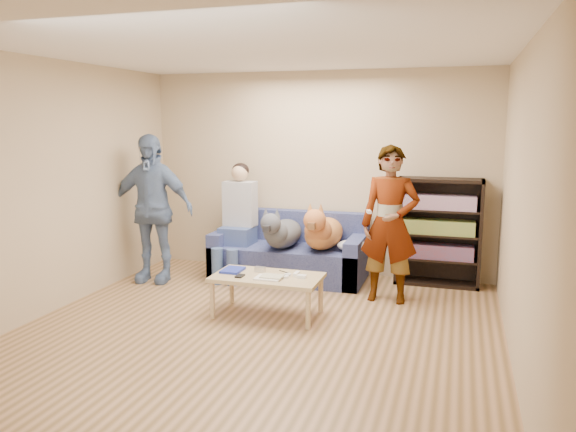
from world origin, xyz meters
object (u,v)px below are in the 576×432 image
(notebook_blue, at_px, (233,270))
(coffee_table, at_px, (267,280))
(dog_gray, at_px, (281,232))
(dog_tan, at_px, (322,232))
(bookshelf, at_px, (438,230))
(camera_silver, at_px, (260,269))
(person_seated, at_px, (237,216))
(person_standing_right, at_px, (390,224))
(sofa, at_px, (290,256))
(person_standing_left, at_px, (151,208))

(notebook_blue, height_order, coffee_table, notebook_blue)
(dog_gray, distance_m, coffee_table, 1.24)
(dog_tan, relative_size, bookshelf, 0.90)
(notebook_blue, relative_size, coffee_table, 0.24)
(coffee_table, bearing_deg, notebook_blue, 172.87)
(camera_silver, distance_m, person_seated, 1.44)
(person_standing_right, distance_m, dog_gray, 1.42)
(person_standing_right, xyz_separation_m, notebook_blue, (-1.52, -0.80, -0.43))
(person_standing_right, height_order, bookshelf, person_standing_right)
(notebook_blue, relative_size, dog_gray, 0.21)
(camera_silver, distance_m, dog_gray, 1.09)
(person_standing_right, bearing_deg, camera_silver, -148.52)
(dog_tan, bearing_deg, sofa, 161.82)
(notebook_blue, distance_m, person_seated, 1.38)
(camera_silver, height_order, dog_gray, dog_gray)
(dog_gray, bearing_deg, person_seated, 169.71)
(person_seated, xyz_separation_m, bookshelf, (2.46, 0.36, -0.09))
(notebook_blue, xyz_separation_m, coffee_table, (0.40, -0.05, -0.06))
(notebook_blue, height_order, camera_silver, camera_silver)
(bookshelf, bearing_deg, notebook_blue, -141.11)
(notebook_blue, xyz_separation_m, person_seated, (-0.46, 1.26, 0.34))
(notebook_blue, xyz_separation_m, sofa, (0.21, 1.38, -0.15))
(person_seated, distance_m, bookshelf, 2.49)
(dog_tan, bearing_deg, notebook_blue, -118.04)
(notebook_blue, relative_size, person_seated, 0.18)
(sofa, xyz_separation_m, dog_gray, (-0.04, -0.24, 0.35))
(person_standing_left, distance_m, camera_silver, 1.85)
(dog_gray, bearing_deg, bookshelf, 14.44)
(person_standing_right, height_order, dog_tan, person_standing_right)
(person_standing_right, xyz_separation_m, camera_silver, (-1.24, -0.73, -0.42))
(person_standing_right, bearing_deg, coffee_table, -141.81)
(person_standing_right, height_order, person_standing_left, person_standing_left)
(person_standing_left, bearing_deg, dog_gray, 9.06)
(person_standing_left, relative_size, dog_tan, 1.55)
(person_standing_right, relative_size, person_standing_left, 0.95)
(person_standing_right, relative_size, sofa, 0.91)
(notebook_blue, height_order, sofa, sofa)
(camera_silver, bearing_deg, sofa, 93.27)
(dog_gray, bearing_deg, coffee_table, -78.89)
(notebook_blue, bearing_deg, sofa, 81.57)
(coffee_table, bearing_deg, dog_gray, 101.11)
(person_standing_right, distance_m, dog_tan, 0.99)
(camera_silver, xyz_separation_m, sofa, (-0.07, 1.31, -0.16))
(sofa, bearing_deg, dog_gray, -99.35)
(person_standing_right, relative_size, bookshelf, 1.32)
(person_standing_right, bearing_deg, sofa, 157.04)
(sofa, bearing_deg, person_seated, -169.19)
(dog_tan, height_order, bookshelf, bookshelf)
(notebook_blue, distance_m, dog_gray, 1.17)
(person_seated, relative_size, dog_tan, 1.25)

